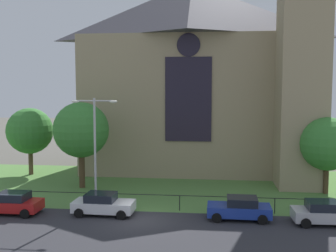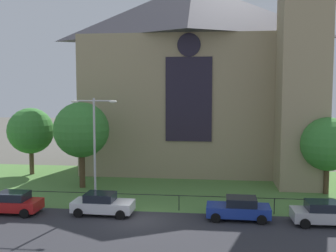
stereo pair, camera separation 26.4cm
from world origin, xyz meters
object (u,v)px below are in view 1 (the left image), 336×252
Objects in this scene: streetlamp_near at (95,139)px; church_building at (199,74)px; tree_left_far at (30,131)px; parked_car_white at (103,204)px; parked_car_red at (11,203)px; tree_left_near at (81,130)px; parked_car_silver at (325,213)px; tree_right_near at (327,144)px; parked_car_blue at (240,208)px.

church_building is at bearing 66.24° from streetlamp_near.
parked_car_white is (10.84, -12.13, -3.70)m from tree_left_far.
church_building reaches higher than parked_car_red.
tree_left_near is at bearing 119.87° from parked_car_white.
church_building is 3.23× the size of streetlamp_near.
tree_left_near is at bearing -135.62° from church_building.
church_building is 6.13× the size of parked_car_silver.
streetlamp_near reaches higher than tree_left_near.
parked_car_red is at bearing -107.93° from tree_left_near.
tree_right_near is 18.87m from parked_car_white.
tree_right_near is at bearing 73.34° from parked_car_silver.
tree_right_near is (27.79, -4.57, -0.28)m from tree_left_far.
parked_car_red is at bearing -174.02° from parked_car_white.
streetlamp_near reaches higher than parked_car_red.
tree_left_far is 1.60× the size of parked_car_red.
parked_car_blue is at bearing -177.34° from parked_car_red.
tree_left_far is 1.60× the size of parked_car_blue.
tree_right_near is at bearing 25.97° from parked_car_white.
tree_left_near is (6.93, -4.77, 0.66)m from tree_left_far.
streetlamp_near is at bearing 172.01° from parked_car_silver.
parked_car_blue is (3.37, -17.06, -9.53)m from church_building.
tree_left_near reaches higher than parked_car_silver.
parked_car_red and parked_car_silver have the same top height.
parked_car_red is (-23.38, -8.02, -3.42)m from tree_right_near.
tree_right_near reaches higher than parked_car_red.
streetlamp_near reaches higher than parked_car_silver.
tree_left_far is at bearing 133.70° from parked_car_white.
church_building reaches higher than streetlamp_near.
parked_car_red is (-12.42, -17.51, -9.53)m from church_building.
parked_car_white is at bearing -155.95° from tree_right_near.
tree_left_near is 9.31m from parked_car_red.
tree_left_far is 1.59× the size of parked_car_white.
parked_car_white is at bearing -62.05° from tree_left_near.
streetlamp_near is 7.30m from parked_car_red.
streetlamp_near reaches higher than parked_car_white.
tree_left_far reaches higher than parked_car_silver.
church_building reaches higher than tree_left_near.
streetlamp_near is 16.39m from parked_car_silver.
tree_left_far is 13.84m from parked_car_red.
streetlamp_near reaches higher than parked_car_blue.
church_building is at bearing 16.28° from tree_left_far.
parked_car_red is at bearing -161.07° from tree_right_near.
streetlamp_near is 1.89× the size of parked_car_white.
parked_car_blue and parked_car_silver have the same top height.
tree_left_near reaches higher than tree_left_far.
tree_right_near is 20.88m from tree_left_near.
parked_car_silver is at bearing -178.87° from parked_car_red.
tree_left_near is 0.94× the size of streetlamp_near.
tree_left_near reaches higher than parked_car_white.
tree_left_far is 28.16m from tree_right_near.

